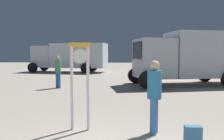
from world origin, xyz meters
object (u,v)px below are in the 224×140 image
object	(u,v)px
standing_clock	(80,78)
box_truck_far	(71,56)
person_near_clock	(154,93)
backpack	(193,137)
box_truck_near	(193,56)
person_distant	(58,70)

from	to	relation	value
standing_clock	box_truck_far	distance (m)	16.39
person_near_clock	backpack	bearing A→B (deg)	-47.09
person_near_clock	backpack	world-z (taller)	person_near_clock
standing_clock	box_truck_near	distance (m)	9.19
person_near_clock	person_distant	distance (m)	7.46
box_truck_near	box_truck_far	xyz separation A→B (m)	(-8.83, 8.17, -0.10)
box_truck_far	standing_clock	bearing A→B (deg)	-76.24
person_near_clock	box_truck_far	size ratio (longest dim) A/B	0.22
box_truck_near	box_truck_far	distance (m)	12.03
backpack	box_truck_far	distance (m)	17.93
box_truck_near	box_truck_far	world-z (taller)	box_truck_near
person_near_clock	person_distant	xyz separation A→B (m)	(-3.95, 6.33, 0.02)
person_near_clock	backpack	size ratio (longest dim) A/B	3.96
box_truck_near	standing_clock	bearing A→B (deg)	-122.49
standing_clock	backpack	bearing A→B (deg)	-20.54
person_distant	box_truck_far	distance (m)	9.92
standing_clock	box_truck_near	world-z (taller)	box_truck_near
box_truck_near	person_distant	bearing A→B (deg)	-167.56
backpack	box_truck_near	distance (m)	9.11
standing_clock	box_truck_near	bearing A→B (deg)	57.51
standing_clock	person_near_clock	bearing A→B (deg)	-6.21
backpack	box_truck_near	size ratio (longest dim) A/B	0.06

